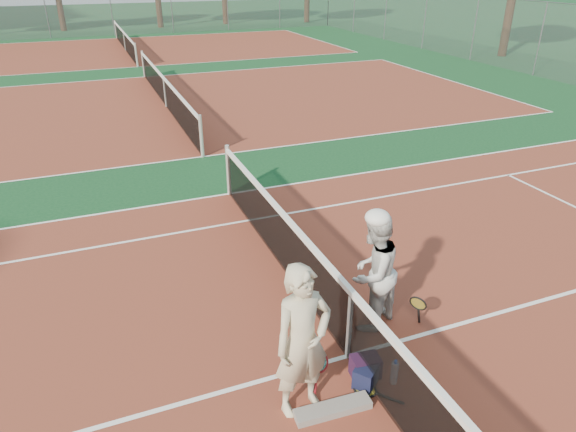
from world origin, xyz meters
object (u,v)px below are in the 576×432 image
Objects in this scene: water_bottle at (394,373)px; player_a at (302,342)px; net_main at (350,324)px; racket_red at (318,372)px; racket_black_held at (417,313)px; sports_bag_navy at (366,375)px; sports_bag_purple at (365,367)px; racket_spare at (365,389)px; player_b at (373,272)px.

player_a is at bearing 176.34° from water_bottle.
racket_red is (-0.61, -0.40, -0.21)m from net_main.
water_bottle is at bearing 7.02° from racket_black_held.
player_a is at bearing -177.74° from sports_bag_navy.
water_bottle is at bearing -40.82° from sports_bag_purple.
net_main is at bearing 95.86° from sports_bag_purple.
water_bottle is (0.26, -0.23, 0.01)m from sports_bag_purple.
racket_spare is at bearing -97.53° from net_main.
player_b reaches higher than sports_bag_navy.
racket_spare is 0.27m from sports_bag_purple.
racket_red is (0.25, 0.13, -0.62)m from player_a.
player_a reaches higher than racket_black_held.
player_a is at bearing 7.31° from player_b.
water_bottle reaches higher than sports_bag_purple.
player_a is 2.16m from racket_black_held.
racket_black_held is (0.52, -0.35, -0.56)m from player_b.
water_bottle is at bearing 47.73° from player_b.
player_a is 5.38× the size of sports_bag_purple.
racket_red is at bearing 18.31° from player_a.
player_b is 1.58m from racket_red.
player_b reaches higher than sports_bag_purple.
net_main is 0.76m from water_bottle.
racket_spare is at bearing -123.69° from sports_bag_navy.
racket_black_held is at bearing 10.16° from player_a.
racket_black_held reaches higher than sports_bag_navy.
racket_red reaches higher than water_bottle.
sports_bag_purple is (0.04, -0.38, -0.37)m from net_main.
racket_spare is (0.78, -0.06, -0.90)m from player_a.
player_a reaches higher than water_bottle.
net_main is at bearing 116.47° from water_bottle.
sports_bag_navy is (0.06, 0.10, 0.12)m from racket_spare.
racket_black_held reaches higher than racket_spare.
player_b is 1.35m from sports_bag_navy.
water_bottle is at bearing -18.92° from sports_bag_navy.
racket_black_held is 1.64× the size of sports_bag_purple.
net_main is 6.51× the size of player_b.
racket_red reaches higher than sports_bag_purple.
sports_bag_navy is (0.59, -0.09, -0.16)m from racket_red.
player_a reaches higher than player_b.
racket_red is (-1.19, -0.89, -0.55)m from player_b.
sports_bag_navy is 1.12× the size of water_bottle.
sports_bag_navy is (0.85, 0.03, -0.79)m from player_a.
sports_bag_navy is at bearing -113.87° from sports_bag_purple.
racket_red is 0.67m from sports_bag_purple.
sports_bag_navy reaches higher than racket_spare.
racket_red is at bearing 29.53° from racket_spare.
racket_black_held is 1.88× the size of water_bottle.
net_main is at bearing 12.03° from player_b.
racket_spare is at bearing -13.12° from player_a.
sports_bag_purple is (-1.06, -0.51, -0.14)m from racket_black_held.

